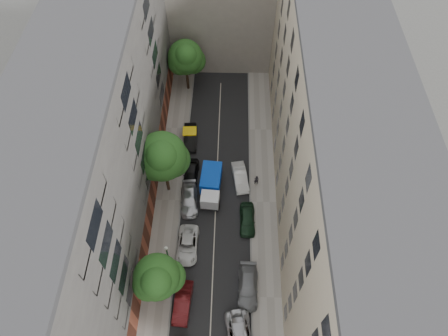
{
  "coord_description": "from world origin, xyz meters",
  "views": [
    {
      "loc": [
        1.53,
        -23.4,
        40.2
      ],
      "look_at": [
        0.94,
        0.58,
        6.0
      ],
      "focal_mm": 32.0,
      "sensor_mm": 36.0,
      "label": 1
    }
  ],
  "objects_px": {
    "car_left_1": "(183,302)",
    "car_left_3": "(189,199)",
    "tree_mid": "(163,158)",
    "tree_far": "(186,59)",
    "pedestrian": "(256,180)",
    "car_left_4": "(191,173)",
    "car_left_2": "(188,245)",
    "tree_near": "(158,279)",
    "car_left_5": "(190,137)",
    "car_right_2": "(247,219)",
    "lamp_post": "(168,257)",
    "car_right_1": "(248,287)",
    "car_right_3": "(240,177)",
    "tarp_truck": "(211,185)"
  },
  "relations": [
    {
      "from": "car_left_4",
      "to": "car_right_1",
      "type": "bearing_deg",
      "value": -60.06
    },
    {
      "from": "pedestrian",
      "to": "car_left_4",
      "type": "bearing_deg",
      "value": -12.2
    },
    {
      "from": "car_right_1",
      "to": "pedestrian",
      "type": "bearing_deg",
      "value": 86.5
    },
    {
      "from": "car_right_2",
      "to": "car_right_3",
      "type": "xyz_separation_m",
      "value": [
        -0.8,
        5.61,
        0.0
      ]
    },
    {
      "from": "car_left_2",
      "to": "car_right_3",
      "type": "height_order",
      "value": "car_right_3"
    },
    {
      "from": "car_left_1",
      "to": "tree_mid",
      "type": "relative_size",
      "value": 0.47
    },
    {
      "from": "car_left_2",
      "to": "car_left_4",
      "type": "height_order",
      "value": "car_left_4"
    },
    {
      "from": "car_left_1",
      "to": "pedestrian",
      "type": "distance_m",
      "value": 16.24
    },
    {
      "from": "car_right_1",
      "to": "pedestrian",
      "type": "xyz_separation_m",
      "value": [
        1.1,
        12.7,
        0.22
      ]
    },
    {
      "from": "tree_mid",
      "to": "lamp_post",
      "type": "bearing_deg",
      "value": -82.34
    },
    {
      "from": "car_right_2",
      "to": "lamp_post",
      "type": "relative_size",
      "value": 0.71
    },
    {
      "from": "car_right_3",
      "to": "tarp_truck",
      "type": "bearing_deg",
      "value": -164.22
    },
    {
      "from": "car_left_3",
      "to": "lamp_post",
      "type": "xyz_separation_m",
      "value": [
        -1.16,
        -8.32,
        3.15
      ]
    },
    {
      "from": "car_left_5",
      "to": "tree_far",
      "type": "height_order",
      "value": "tree_far"
    },
    {
      "from": "car_left_3",
      "to": "tree_far",
      "type": "height_order",
      "value": "tree_far"
    },
    {
      "from": "tree_mid",
      "to": "tree_far",
      "type": "xyz_separation_m",
      "value": [
        1.03,
        17.02,
        -0.9
      ]
    },
    {
      "from": "car_left_1",
      "to": "tree_far",
      "type": "distance_m",
      "value": 30.74
    },
    {
      "from": "car_left_2",
      "to": "tree_mid",
      "type": "relative_size",
      "value": 0.51
    },
    {
      "from": "car_left_1",
      "to": "car_left_3",
      "type": "xyz_separation_m",
      "value": [
        -0.24,
        11.7,
        -0.04
      ]
    },
    {
      "from": "tree_near",
      "to": "lamp_post",
      "type": "height_order",
      "value": "tree_near"
    },
    {
      "from": "car_left_1",
      "to": "pedestrian",
      "type": "relative_size",
      "value": 2.84
    },
    {
      "from": "car_right_3",
      "to": "tree_mid",
      "type": "bearing_deg",
      "value": -179.04
    },
    {
      "from": "car_left_3",
      "to": "car_left_2",
      "type": "bearing_deg",
      "value": -91.95
    },
    {
      "from": "car_right_2",
      "to": "tree_near",
      "type": "bearing_deg",
      "value": -133.6
    },
    {
      "from": "tarp_truck",
      "to": "lamp_post",
      "type": "xyz_separation_m",
      "value": [
        -3.6,
        -9.89,
        2.44
      ]
    },
    {
      "from": "car_right_1",
      "to": "car_right_2",
      "type": "bearing_deg",
      "value": 91.46
    },
    {
      "from": "car_right_1",
      "to": "tree_near",
      "type": "distance_m",
      "value": 9.78
    },
    {
      "from": "tree_mid",
      "to": "pedestrian",
      "type": "xyz_separation_m",
      "value": [
        10.24,
        1.1,
        -5.47
      ]
    },
    {
      "from": "tarp_truck",
      "to": "tree_near",
      "type": "height_order",
      "value": "tree_near"
    },
    {
      "from": "tarp_truck",
      "to": "car_left_1",
      "type": "height_order",
      "value": "tarp_truck"
    },
    {
      "from": "tarp_truck",
      "to": "car_right_1",
      "type": "relative_size",
      "value": 1.15
    },
    {
      "from": "car_left_1",
      "to": "pedestrian",
      "type": "height_order",
      "value": "pedestrian"
    },
    {
      "from": "tree_far",
      "to": "pedestrian",
      "type": "distance_m",
      "value": 18.95
    },
    {
      "from": "car_left_3",
      "to": "car_right_3",
      "type": "relative_size",
      "value": 1.07
    },
    {
      "from": "car_left_5",
      "to": "car_right_2",
      "type": "xyz_separation_m",
      "value": [
        7.2,
        -11.6,
        -0.02
      ]
    },
    {
      "from": "tree_near",
      "to": "pedestrian",
      "type": "distance_m",
      "value": 17.46
    },
    {
      "from": "car_left_2",
      "to": "tree_far",
      "type": "height_order",
      "value": "tree_far"
    },
    {
      "from": "tree_near",
      "to": "tree_far",
      "type": "bearing_deg",
      "value": 89.86
    },
    {
      "from": "car_left_4",
      "to": "car_right_3",
      "type": "xyz_separation_m",
      "value": [
        5.9,
        -0.39,
        0.01
      ]
    },
    {
      "from": "car_right_3",
      "to": "tree_near",
      "type": "height_order",
      "value": "tree_near"
    },
    {
      "from": "car_left_5",
      "to": "lamp_post",
      "type": "xyz_separation_m",
      "value": [
        -0.6,
        -17.52,
        3.1
      ]
    },
    {
      "from": "car_left_1",
      "to": "car_right_2",
      "type": "distance_m",
      "value": 11.29
    },
    {
      "from": "car_left_4",
      "to": "car_right_1",
      "type": "xyz_separation_m",
      "value": [
        6.7,
        -13.59,
        -0.0
      ]
    },
    {
      "from": "car_left_3",
      "to": "car_right_1",
      "type": "relative_size",
      "value": 0.96
    },
    {
      "from": "car_left_4",
      "to": "tree_far",
      "type": "distance_m",
      "value": 15.83
    },
    {
      "from": "car_left_1",
      "to": "car_left_2",
      "type": "xyz_separation_m",
      "value": [
        0.0,
        6.1,
        -0.07
      ]
    },
    {
      "from": "car_left_4",
      "to": "tree_far",
      "type": "xyz_separation_m",
      "value": [
        -1.41,
        15.03,
        4.78
      ]
    },
    {
      "from": "tree_mid",
      "to": "car_right_3",
      "type": "bearing_deg",
      "value": 10.87
    },
    {
      "from": "car_left_4",
      "to": "tree_far",
      "type": "relative_size",
      "value": 0.52
    },
    {
      "from": "car_left_1",
      "to": "tree_near",
      "type": "bearing_deg",
      "value": 168.98
    }
  ]
}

